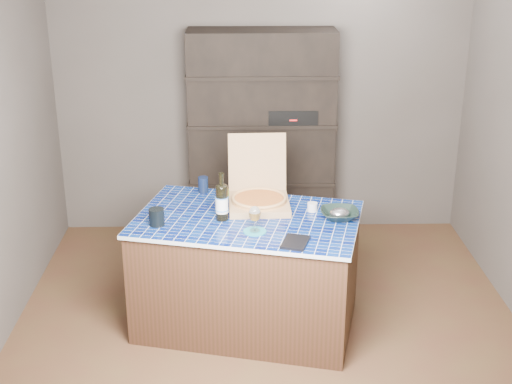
{
  "coord_description": "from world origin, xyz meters",
  "views": [
    {
      "loc": [
        -0.18,
        -4.22,
        2.64
      ],
      "look_at": [
        -0.08,
        0.0,
        1.01
      ],
      "focal_mm": 50.0,
      "sensor_mm": 36.0,
      "label": 1
    }
  ],
  "objects_px": {
    "wine_glass": "(255,214)",
    "bowl": "(340,214)",
    "mead_bottle": "(222,201)",
    "dvd_case": "(295,242)",
    "pizza_box": "(259,197)",
    "kitchen_island": "(248,271)"
  },
  "relations": [
    {
      "from": "pizza_box",
      "to": "bowl",
      "type": "height_order",
      "value": "pizza_box"
    },
    {
      "from": "pizza_box",
      "to": "dvd_case",
      "type": "relative_size",
      "value": 2.45
    },
    {
      "from": "wine_glass",
      "to": "mead_bottle",
      "type": "bearing_deg",
      "value": 135.96
    },
    {
      "from": "kitchen_island",
      "to": "mead_bottle",
      "type": "distance_m",
      "value": 0.55
    },
    {
      "from": "mead_bottle",
      "to": "wine_glass",
      "type": "height_order",
      "value": "mead_bottle"
    },
    {
      "from": "kitchen_island",
      "to": "bowl",
      "type": "relative_size",
      "value": 6.53
    },
    {
      "from": "mead_bottle",
      "to": "bowl",
      "type": "bearing_deg",
      "value": -0.3
    },
    {
      "from": "dvd_case",
      "to": "pizza_box",
      "type": "bearing_deg",
      "value": 126.05
    },
    {
      "from": "bowl",
      "to": "mead_bottle",
      "type": "bearing_deg",
      "value": 179.7
    },
    {
      "from": "kitchen_island",
      "to": "bowl",
      "type": "height_order",
      "value": "bowl"
    },
    {
      "from": "pizza_box",
      "to": "mead_bottle",
      "type": "xyz_separation_m",
      "value": [
        -0.25,
        -0.23,
        0.06
      ]
    },
    {
      "from": "pizza_box",
      "to": "wine_glass",
      "type": "distance_m",
      "value": 0.44
    },
    {
      "from": "kitchen_island",
      "to": "wine_glass",
      "type": "distance_m",
      "value": 0.57
    },
    {
      "from": "kitchen_island",
      "to": "mead_bottle",
      "type": "relative_size",
      "value": 5.01
    },
    {
      "from": "wine_glass",
      "to": "bowl",
      "type": "xyz_separation_m",
      "value": [
        0.56,
        0.2,
        -0.09
      ]
    },
    {
      "from": "mead_bottle",
      "to": "bowl",
      "type": "distance_m",
      "value": 0.77
    },
    {
      "from": "wine_glass",
      "to": "bowl",
      "type": "distance_m",
      "value": 0.6
    },
    {
      "from": "kitchen_island",
      "to": "wine_glass",
      "type": "bearing_deg",
      "value": -65.69
    },
    {
      "from": "kitchen_island",
      "to": "mead_bottle",
      "type": "xyz_separation_m",
      "value": [
        -0.17,
        -0.03,
        0.52
      ]
    },
    {
      "from": "bowl",
      "to": "dvd_case",
      "type": "bearing_deg",
      "value": -130.32
    },
    {
      "from": "bowl",
      "to": "wine_glass",
      "type": "bearing_deg",
      "value": -160.46
    },
    {
      "from": "pizza_box",
      "to": "wine_glass",
      "type": "bearing_deg",
      "value": -96.44
    }
  ]
}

